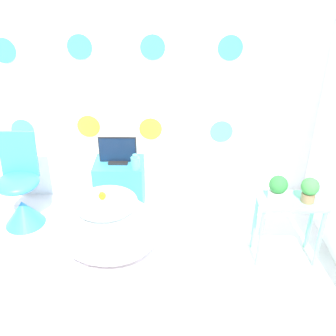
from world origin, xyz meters
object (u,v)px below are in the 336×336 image
potted_plant_left (278,188)px  chair (21,198)px  potted_plant_right (310,189)px  vase (135,163)px  bathtub (108,229)px  tv (118,152)px

potted_plant_left → chair: bearing=169.2°
potted_plant_right → potted_plant_left: bearing=172.7°
potted_plant_left → potted_plant_right: bearing=-7.3°
chair → potted_plant_left: (2.18, -0.42, 0.38)m
potted_plant_right → vase: bearing=156.2°
bathtub → chair: bearing=151.9°
potted_plant_left → potted_plant_right: 0.23m
bathtub → chair: size_ratio=0.95×
tv → vase: size_ratio=2.42×
potted_plant_left → vase: bearing=153.3°
bathtub → chair: (-0.86, 0.46, -0.01)m
tv → potted_plant_right: (1.55, -0.73, 0.06)m
vase → chair: bearing=-171.4°
chair → vase: size_ratio=5.98×
chair → vase: bearing=8.6°
tv → potted_plant_left: 1.49m
potted_plant_left → tv: bearing=152.1°
vase → potted_plant_left: size_ratio=0.72×
chair → potted_plant_left: size_ratio=4.29×
potted_plant_right → bathtub: bearing=-179.5°
potted_plant_left → bathtub: bearing=-178.1°
vase → tv: bearing=144.9°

